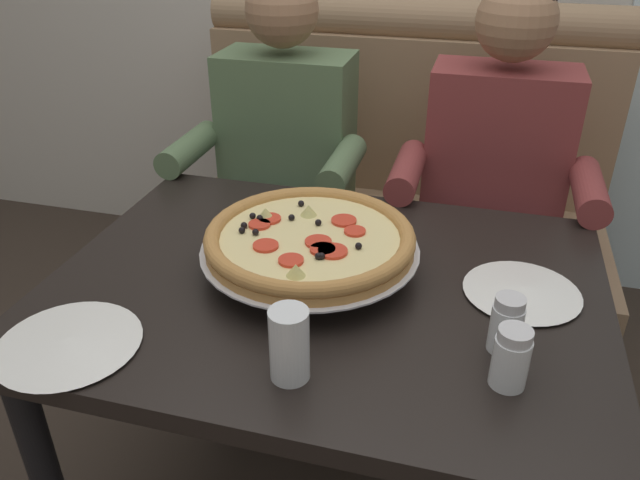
{
  "coord_description": "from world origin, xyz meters",
  "views": [
    {
      "loc": [
        0.27,
        -1.03,
        1.44
      ],
      "look_at": [
        -0.0,
        -0.03,
        0.85
      ],
      "focal_mm": 34.86,
      "sensor_mm": 36.0,
      "label": 1
    }
  ],
  "objects": [
    {
      "name": "drinking_glass",
      "position": [
        0.02,
        -0.29,
        0.8
      ],
      "size": [
        0.07,
        0.07,
        0.13
      ],
      "color": "silver",
      "rests_on": "dining_table"
    },
    {
      "name": "plate_near_right",
      "position": [
        0.39,
        0.06,
        0.75
      ],
      "size": [
        0.23,
        0.23,
        0.02
      ],
      "color": "white",
      "rests_on": "dining_table"
    },
    {
      "name": "booth_bench",
      "position": [
        0.0,
        0.89,
        0.4
      ],
      "size": [
        1.42,
        0.78,
        1.13
      ],
      "color": "#937556",
      "rests_on": "ground_plane"
    },
    {
      "name": "plate_near_left",
      "position": [
        -0.38,
        -0.32,
        0.75
      ],
      "size": [
        0.25,
        0.25,
        0.02
      ],
      "color": "white",
      "rests_on": "dining_table"
    },
    {
      "name": "dining_table",
      "position": [
        0.0,
        0.0,
        0.64
      ],
      "size": [
        1.12,
        0.85,
        0.74
      ],
      "color": "black",
      "rests_on": "ground_plane"
    },
    {
      "name": "diner_left",
      "position": [
        -0.32,
        0.63,
        0.71
      ],
      "size": [
        0.54,
        0.64,
        1.27
      ],
      "color": "#2D3342",
      "rests_on": "ground_plane"
    },
    {
      "name": "shaker_pepper_flakes",
      "position": [
        0.35,
        -0.13,
        0.79
      ],
      "size": [
        0.06,
        0.06,
        0.11
      ],
      "color": "white",
      "rests_on": "dining_table"
    },
    {
      "name": "diner_right",
      "position": [
        0.32,
        0.63,
        0.71
      ],
      "size": [
        0.54,
        0.64,
        1.27
      ],
      "color": "#2D3342",
      "rests_on": "ground_plane"
    },
    {
      "name": "pizza",
      "position": [
        -0.04,
        0.03,
        0.82
      ],
      "size": [
        0.45,
        0.45,
        0.11
      ],
      "color": "silver",
      "rests_on": "dining_table"
    },
    {
      "name": "shaker_oregano",
      "position": [
        0.36,
        -0.22,
        0.79
      ],
      "size": [
        0.06,
        0.06,
        0.11
      ],
      "color": "white",
      "rests_on": "dining_table"
    }
  ]
}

